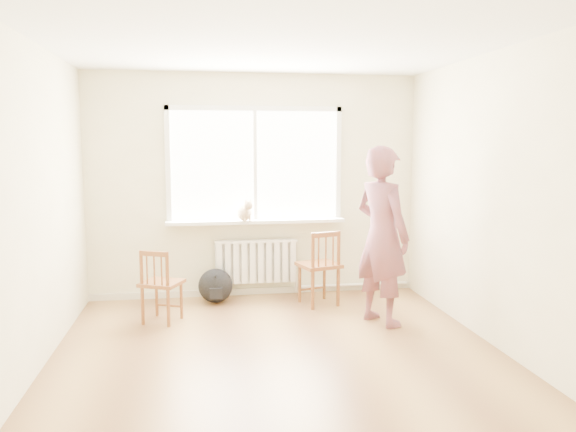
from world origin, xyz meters
name	(u,v)px	position (x,y,z in m)	size (l,w,h in m)	color
floor	(282,363)	(0.00, 0.00, 0.00)	(4.50, 4.50, 0.00)	#A17642
ceiling	(282,38)	(0.00, 0.00, 2.70)	(4.50, 4.50, 0.00)	white
back_wall	(255,186)	(0.00, 2.25, 1.35)	(4.00, 0.01, 2.70)	beige
window	(255,160)	(0.00, 2.22, 1.66)	(2.12, 0.05, 1.42)	white
windowsill	(256,221)	(0.00, 2.14, 0.93)	(2.15, 0.22, 0.04)	white
radiator	(256,261)	(0.00, 2.16, 0.44)	(1.00, 0.12, 0.55)	white
heating_pipe	(354,285)	(1.25, 2.19, 0.08)	(0.04, 0.04, 1.40)	silver
baseboard	(256,291)	(0.00, 2.23, 0.04)	(4.00, 0.03, 0.08)	beige
chair_left	(160,286)	(-1.10, 1.28, 0.39)	(0.50, 0.50, 0.78)	brown
chair_right	(321,268)	(0.70, 1.64, 0.44)	(0.53, 0.52, 0.88)	brown
person	(382,236)	(1.18, 0.92, 0.92)	(0.67, 0.44, 1.84)	#C14046
cat	(245,212)	(-0.14, 2.05, 1.06)	(0.25, 0.40, 0.27)	#D0B38E
backpack	(216,286)	(-0.50, 1.94, 0.20)	(0.41, 0.30, 0.41)	black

